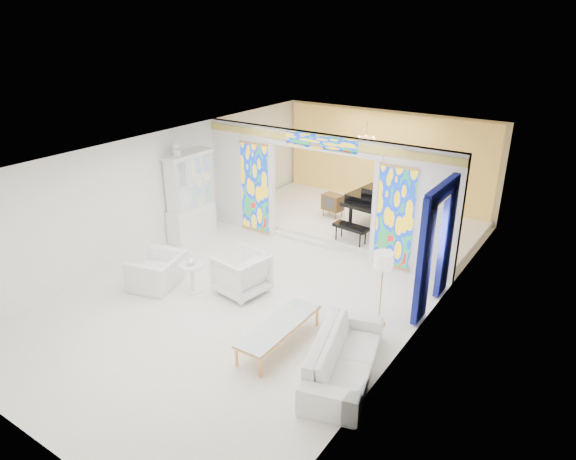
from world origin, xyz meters
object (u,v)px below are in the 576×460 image
Objects in this scene: china_cabinet at (190,197)px; grand_piano at (390,199)px; sofa at (344,356)px; armchair_right at (241,273)px; coffee_table at (279,326)px; armchair_left at (158,271)px; tv_console at (333,202)px.

china_cabinet is 0.92× the size of grand_piano.
sofa is 6.57m from grand_piano.
china_cabinet is at bearing 49.79° from sofa.
china_cabinet reaches higher than sofa.
armchair_right is at bearing 53.40° from sofa.
sofa is 1.23× the size of coffee_table.
china_cabinet is at bearing -109.07° from armchair_right.
armchair_left is at bearing -110.25° from grand_piano.
sofa is (6.17, -2.82, -0.81)m from china_cabinet.
tv_console reaches higher than sofa.
grand_piano is at bearing 95.28° from coffee_table.
armchair_left reaches higher than sofa.
china_cabinet is 5.58m from coffee_table.
armchair_right reaches higher than sofa.
armchair_right is at bearing -97.20° from grand_piano.
tv_console is (-1.63, -0.29, -0.35)m from grand_piano.
china_cabinet is 5.44m from grand_piano.
tv_console is at bearing 50.42° from china_cabinet.
armchair_right is at bearing -75.84° from tv_console.
sofa is at bearing 69.32° from armchair_left.
armchair_right is 0.34× the size of grand_piano.
armchair_left is 1.72× the size of tv_console.
tv_console reaches higher than armchair_left.
armchair_left is at bearing -62.34° from china_cabinet.
sofa is 6.95m from tv_console.
sofa is (3.17, -1.22, -0.10)m from armchair_right.
armchair_right is at bearing -28.21° from china_cabinet.
armchair_right is 1.52× the size of tv_console.
tv_console is (1.32, 5.56, 0.24)m from armchair_left.
tv_console is (-2.20, 5.89, 0.21)m from coffee_table.
sofa is 0.83× the size of grand_piano.
china_cabinet reaches higher than tv_console.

